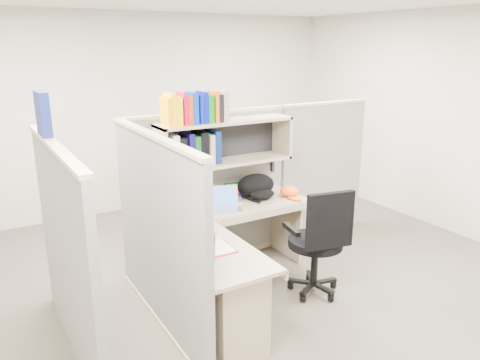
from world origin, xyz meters
TOP-DOWN VIEW (x-y plane):
  - ground at (0.00, 0.00)m, footprint 6.00×6.00m
  - room_shell at (0.00, 0.00)m, footprint 6.00×6.00m
  - cubicle at (-0.37, 0.45)m, footprint 3.79×1.84m
  - desk at (-0.41, -0.29)m, footprint 1.74×1.75m
  - laptop at (-0.05, 0.45)m, footprint 0.39×0.39m
  - backpack at (0.43, 0.60)m, footprint 0.45×0.37m
  - orange_cap at (0.74, 0.49)m, footprint 0.21×0.24m
  - snack_canister at (-0.55, -0.19)m, footprint 0.11×0.11m
  - tissue_box at (-0.73, -0.44)m, footprint 0.16×0.16m
  - mouse at (0.14, 0.49)m, footprint 0.09×0.08m
  - paper_cup at (0.03, 0.77)m, footprint 0.07×0.07m
  - book_stack at (0.26, 0.81)m, footprint 0.23×0.28m
  - loose_paper at (-0.53, -0.27)m, footprint 0.22×0.29m
  - task_chair at (0.52, -0.27)m, footprint 0.59×0.55m

SIDE VIEW (x-z plane):
  - ground at x=0.00m, z-range 0.00..0.00m
  - task_chair at x=0.52m, z-range -0.16..0.91m
  - desk at x=-0.41m, z-range 0.07..0.80m
  - loose_paper at x=-0.53m, z-range 0.73..0.73m
  - mouse at x=0.14m, z-range 0.73..0.76m
  - paper_cup at x=0.03m, z-range 0.73..0.82m
  - orange_cap at x=0.74m, z-range 0.73..0.84m
  - snack_canister at x=-0.55m, z-range 0.73..0.84m
  - book_stack at x=0.26m, z-range 0.73..0.85m
  - tissue_box at x=-0.73m, z-range 0.73..0.93m
  - laptop at x=-0.05m, z-range 0.73..0.95m
  - backpack at x=0.43m, z-range 0.73..0.98m
  - cubicle at x=-0.37m, z-range -0.07..1.88m
  - room_shell at x=0.00m, z-range -1.38..4.62m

